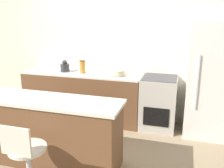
{
  "coord_description": "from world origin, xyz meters",
  "views": [
    {
      "loc": [
        1.43,
        -3.72,
        1.9
      ],
      "look_at": [
        0.45,
        -0.41,
        0.92
      ],
      "focal_mm": 40.0,
      "sensor_mm": 36.0,
      "label": 1
    }
  ],
  "objects": [
    {
      "name": "ground_plane",
      "position": [
        0.0,
        0.0,
        0.0
      ],
      "size": [
        14.0,
        14.0,
        0.0
      ],
      "primitive_type": "plane",
      "color": "#998466"
    },
    {
      "name": "refrigerator",
      "position": [
        1.81,
        0.3,
        0.9
      ],
      "size": [
        0.65,
        0.68,
        1.79
      ],
      "color": "silver",
      "rests_on": "ground_plane"
    },
    {
      "name": "oven_range",
      "position": [
        1.06,
        0.32,
        0.44
      ],
      "size": [
        0.58,
        0.62,
        0.89
      ],
      "color": "#B7B2A8",
      "rests_on": "ground_plane"
    },
    {
      "name": "canister_jar",
      "position": [
        -0.3,
        0.28,
        1.0
      ],
      "size": [
        0.11,
        0.11,
        0.22
      ],
      "color": "#B77F33",
      "rests_on": "back_counter"
    },
    {
      "name": "back_counter",
      "position": [
        -0.33,
        0.33,
        0.44
      ],
      "size": [
        2.17,
        0.61,
        0.89
      ],
      "color": "brown",
      "rests_on": "ground_plane"
    },
    {
      "name": "stool_chair",
      "position": [
        -0.1,
        -1.74,
        0.4
      ],
      "size": [
        0.41,
        0.41,
        0.85
      ],
      "color": "#B7B7BC",
      "rests_on": "ground_plane"
    },
    {
      "name": "mixing_bowl",
      "position": [
        0.37,
        0.28,
        0.93
      ],
      "size": [
        0.23,
        0.23,
        0.09
      ],
      "color": "#C1B28E",
      "rests_on": "back_counter"
    },
    {
      "name": "kettle",
      "position": [
        -0.64,
        0.28,
        0.97
      ],
      "size": [
        0.17,
        0.17,
        0.21
      ],
      "color": "#333338",
      "rests_on": "back_counter"
    },
    {
      "name": "wall_back",
      "position": [
        0.0,
        0.66,
        1.3
      ],
      "size": [
        8.0,
        0.06,
        2.6
      ],
      "color": "silver",
      "rests_on": "ground_plane"
    },
    {
      "name": "kitchen_island",
      "position": [
        -0.13,
        -1.15,
        0.44
      ],
      "size": [
        1.82,
        0.56,
        0.88
      ],
      "color": "brown",
      "rests_on": "ground_plane"
    }
  ]
}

